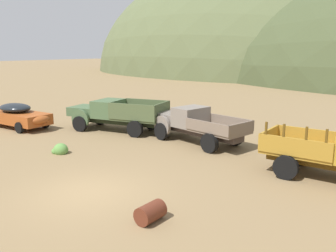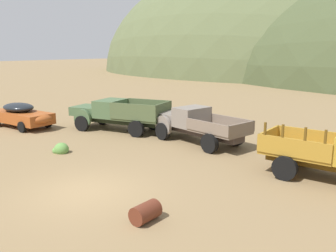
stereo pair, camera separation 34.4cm
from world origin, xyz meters
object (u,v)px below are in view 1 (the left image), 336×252
(truck_weathered_green, at_px, (111,114))
(truck_primer_gray, at_px, (192,123))
(oil_drum_foreground, at_px, (150,213))
(car_oxide_orange, at_px, (20,115))

(truck_weathered_green, relative_size, truck_primer_gray, 1.08)
(truck_weathered_green, bearing_deg, truck_primer_gray, 172.63)
(oil_drum_foreground, bearing_deg, truck_primer_gray, 113.04)
(truck_weathered_green, height_order, truck_primer_gray, truck_weathered_green)
(car_oxide_orange, relative_size, truck_primer_gray, 0.81)
(car_oxide_orange, height_order, oil_drum_foreground, car_oxide_orange)
(car_oxide_orange, bearing_deg, truck_weathered_green, 28.51)
(oil_drum_foreground, bearing_deg, truck_weathered_green, 137.91)
(truck_weathered_green, distance_m, oil_drum_foreground, 12.69)
(car_oxide_orange, distance_m, truck_primer_gray, 11.36)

